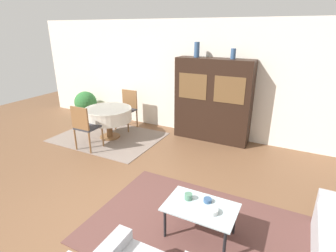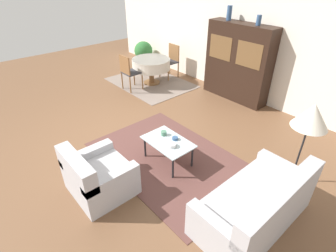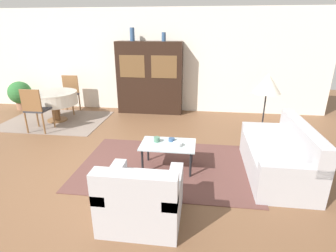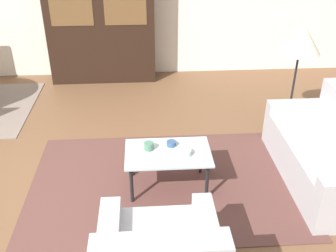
% 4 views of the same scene
% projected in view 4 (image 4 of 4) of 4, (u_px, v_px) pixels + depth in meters
% --- Properties ---
extents(ground_plane, '(14.00, 14.00, 0.00)m').
position_uv_depth(ground_plane, '(48.00, 210.00, 3.90)').
color(ground_plane, brown).
extents(area_rug, '(2.90, 1.95, 0.01)m').
position_uv_depth(area_rug, '(165.00, 183.00, 4.27)').
color(area_rug, brown).
rests_on(area_rug, ground_plane).
extents(couch, '(0.86, 1.71, 0.83)m').
position_uv_depth(couch, '(331.00, 155.00, 4.21)').
color(couch, '#B2B2B7').
rests_on(couch, ground_plane).
extents(coffee_table, '(0.88, 0.57, 0.43)m').
position_uv_depth(coffee_table, '(168.00, 156.00, 4.03)').
color(coffee_table, black).
rests_on(coffee_table, area_rug).
extents(display_cabinet, '(1.72, 0.45, 1.88)m').
position_uv_depth(display_cabinet, '(101.00, 25.00, 6.37)').
color(display_cabinet, black).
rests_on(display_cabinet, ground_plane).
extents(floor_lamp, '(0.51, 0.51, 1.41)m').
position_uv_depth(floor_lamp, '(301.00, 41.00, 4.77)').
color(floor_lamp, black).
rests_on(floor_lamp, ground_plane).
extents(cup, '(0.10, 0.10, 0.08)m').
position_uv_depth(cup, '(149.00, 146.00, 4.03)').
color(cup, '#4C7A60').
rests_on(cup, coffee_table).
extents(bowl, '(0.15, 0.15, 0.06)m').
position_uv_depth(bowl, '(184.00, 152.00, 3.95)').
color(bowl, white).
rests_on(bowl, coffee_table).
extents(bowl_small, '(0.10, 0.10, 0.05)m').
position_uv_depth(bowl_small, '(171.00, 143.00, 4.10)').
color(bowl_small, '#33517A').
rests_on(bowl_small, coffee_table).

